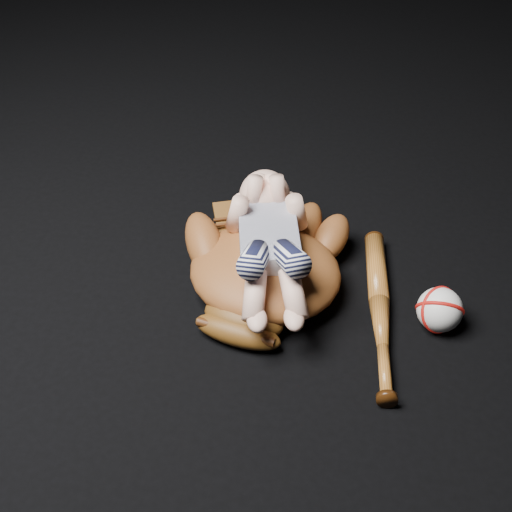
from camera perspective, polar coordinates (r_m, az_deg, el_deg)
name	(u,v)px	position (r m, az deg, el deg)	size (l,w,h in m)	color
baseball_glove	(265,266)	(1.21, 0.82, -0.87)	(0.36, 0.41, 0.13)	brown
newborn_baby	(270,243)	(1.17, 1.25, 1.20)	(0.18, 0.39, 0.16)	beige
baseball_bat	(380,311)	(1.21, 10.95, -4.79)	(0.04, 0.42, 0.04)	#92531C
baseball	(440,310)	(1.21, 16.01, -4.61)	(0.08, 0.08, 0.08)	white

